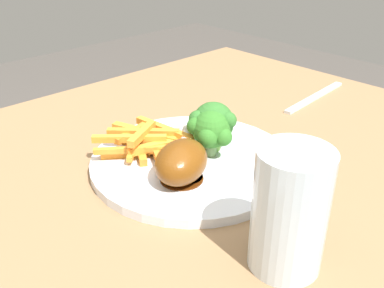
{
  "coord_description": "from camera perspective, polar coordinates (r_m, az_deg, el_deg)",
  "views": [
    {
      "loc": [
        0.28,
        0.39,
        1.02
      ],
      "look_at": [
        -0.06,
        0.03,
        0.76
      ],
      "focal_mm": 40.6,
      "sensor_mm": 36.0,
      "label": 1
    }
  ],
  "objects": [
    {
      "name": "dining_table",
      "position": [
        0.63,
        -6.2,
        -13.27
      ],
      "size": [
        1.05,
        0.66,
        0.72
      ],
      "color": "#8E6B47",
      "rests_on": "ground_plane"
    },
    {
      "name": "dinner_plate",
      "position": [
        0.57,
        0.0,
        -2.32
      ],
      "size": [
        0.26,
        0.26,
        0.01
      ],
      "primitive_type": "cylinder",
      "color": "silver",
      "rests_on": "dining_table"
    },
    {
      "name": "broccoli_floret_front",
      "position": [
        0.55,
        2.19,
        1.86
      ],
      "size": [
        0.05,
        0.06,
        0.06
      ],
      "color": "#77A060",
      "rests_on": "dinner_plate"
    },
    {
      "name": "broccoli_floret_middle",
      "position": [
        0.57,
        2.69,
        2.71
      ],
      "size": [
        0.06,
        0.06,
        0.07
      ],
      "color": "#79B64F",
      "rests_on": "dinner_plate"
    },
    {
      "name": "carrot_fries_pile",
      "position": [
        0.58,
        -5.49,
        0.25
      ],
      "size": [
        0.12,
        0.13,
        0.03
      ],
      "color": "orange",
      "rests_on": "dinner_plate"
    },
    {
      "name": "chicken_drumstick_near",
      "position": [
        0.51,
        -1.25,
        -2.2
      ],
      "size": [
        0.13,
        0.09,
        0.05
      ],
      "color": "#4C2209",
      "rests_on": "dinner_plate"
    },
    {
      "name": "chicken_drumstick_far",
      "position": [
        0.52,
        -0.81,
        -1.92
      ],
      "size": [
        0.1,
        0.11,
        0.05
      ],
      "color": "#5D210F",
      "rests_on": "dinner_plate"
    },
    {
      "name": "fork",
      "position": [
        0.82,
        15.86,
        5.97
      ],
      "size": [
        0.19,
        0.03,
        0.0
      ],
      "primitive_type": "cube",
      "rotation": [
        0.0,
        0.0,
        0.08
      ],
      "color": "silver",
      "rests_on": "dining_table"
    },
    {
      "name": "water_glass",
      "position": [
        0.4,
        12.73,
        -8.54
      ],
      "size": [
        0.07,
        0.07,
        0.12
      ],
      "primitive_type": "cylinder",
      "color": "silver",
      "rests_on": "dining_table"
    }
  ]
}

